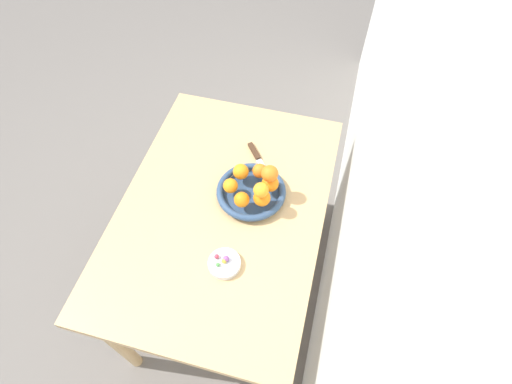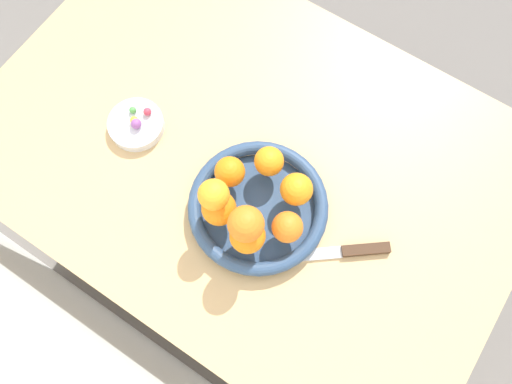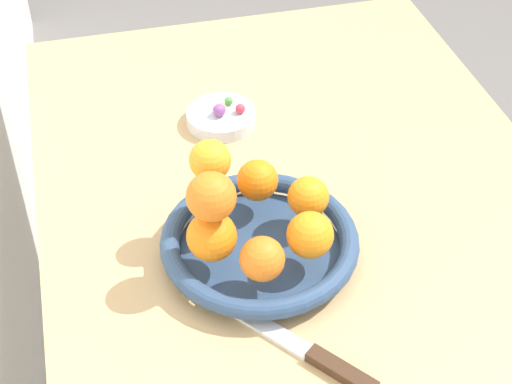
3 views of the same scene
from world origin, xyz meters
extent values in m
plane|color=slate|center=(0.00, 0.00, 0.00)|extent=(6.00, 6.00, 0.00)
cube|color=silver|center=(0.00, 0.48, 1.25)|extent=(4.00, 0.05, 2.50)
cube|color=tan|center=(0.00, 0.00, 0.72)|extent=(1.10, 0.76, 0.04)
cylinder|color=tan|center=(-0.49, -0.32, 0.35)|extent=(0.05, 0.05, 0.70)
cylinder|color=tan|center=(0.49, -0.32, 0.35)|extent=(0.05, 0.05, 0.70)
cylinder|color=tan|center=(-0.49, 0.32, 0.35)|extent=(0.05, 0.05, 0.70)
cylinder|color=navy|center=(-0.08, 0.09, 0.75)|extent=(0.22, 0.22, 0.01)
torus|color=navy|center=(-0.08, 0.09, 0.77)|extent=(0.26, 0.26, 0.03)
cylinder|color=silver|center=(0.22, 0.08, 0.75)|extent=(0.11, 0.11, 0.02)
sphere|color=orange|center=(-0.10, 0.16, 0.81)|extent=(0.06, 0.06, 0.06)
sphere|color=orange|center=(-0.15, 0.11, 0.81)|extent=(0.06, 0.06, 0.06)
sphere|color=orange|center=(-0.13, 0.04, 0.81)|extent=(0.06, 0.06, 0.06)
sphere|color=orange|center=(-0.06, 0.02, 0.81)|extent=(0.06, 0.06, 0.06)
sphere|color=orange|center=(-0.01, 0.08, 0.81)|extent=(0.06, 0.06, 0.06)
sphere|color=orange|center=(-0.03, 0.15, 0.81)|extent=(0.06, 0.06, 0.06)
sphere|color=orange|center=(-0.10, 0.16, 0.87)|extent=(0.06, 0.06, 0.06)
sphere|color=orange|center=(-0.03, 0.14, 0.87)|extent=(0.05, 0.05, 0.05)
sphere|color=gold|center=(0.22, 0.08, 0.77)|extent=(0.02, 0.02, 0.02)
sphere|color=#8C4C99|center=(0.21, 0.08, 0.77)|extent=(0.02, 0.02, 0.02)
sphere|color=#C6384C|center=(0.21, 0.05, 0.77)|extent=(0.02, 0.02, 0.02)
sphere|color=#4C9947|center=(0.24, 0.06, 0.77)|extent=(0.01, 0.01, 0.01)
cube|color=#3F2819|center=(-0.29, 0.05, 0.75)|extent=(0.08, 0.07, 0.01)
cube|color=silver|center=(-0.19, 0.13, 0.74)|extent=(0.15, 0.12, 0.01)
camera|label=1|loc=(0.74, 0.33, 2.01)|focal=28.00mm
camera|label=2|loc=(-0.23, 0.33, 1.66)|focal=35.00mm
camera|label=3|loc=(-0.79, 0.28, 1.50)|focal=55.00mm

